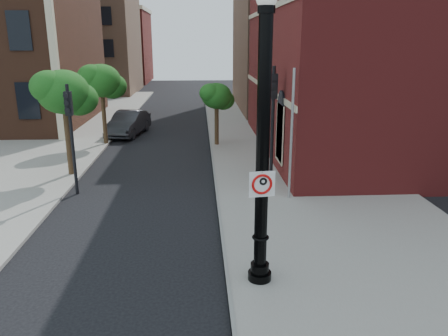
{
  "coord_description": "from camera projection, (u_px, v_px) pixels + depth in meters",
  "views": [
    {
      "loc": [
        1.39,
        -9.77,
        5.94
      ],
      "look_at": [
        2.07,
        2.0,
        2.5
      ],
      "focal_mm": 35.0,
      "sensor_mm": 36.0,
      "label": 1
    }
  ],
  "objects": [
    {
      "name": "lamppost",
      "position": [
        262.0,
        160.0,
        10.21
      ],
      "size": [
        0.6,
        0.6,
        7.05
      ],
      "color": "black",
      "rests_on": "ground"
    },
    {
      "name": "bg_building_red",
      "position": [
        107.0,
        48.0,
        64.47
      ],
      "size": [
        12.0,
        12.0,
        10.0
      ],
      "primitive_type": "cube",
      "color": "maroon",
      "rests_on": "ground"
    },
    {
      "name": "street_tree_c",
      "position": [
        217.0,
        97.0,
        24.82
      ],
      "size": [
        2.03,
        1.84,
        3.66
      ],
      "color": "#362315",
      "rests_on": "ground"
    },
    {
      "name": "parked_car",
      "position": [
        128.0,
        123.0,
        28.45
      ],
      "size": [
        2.5,
        4.95,
        1.56
      ],
      "primitive_type": "imported",
      "rotation": [
        0.0,
        0.0,
        -0.19
      ],
      "color": "#2B2B2F",
      "rests_on": "ground"
    },
    {
      "name": "street_tree_a",
      "position": [
        64.0,
        93.0,
        18.88
      ],
      "size": [
        2.65,
        2.39,
        4.77
      ],
      "color": "#362315",
      "rests_on": "ground"
    },
    {
      "name": "bg_building_tan_a",
      "position": [
        83.0,
        40.0,
        50.78
      ],
      "size": [
        12.0,
        12.0,
        12.0
      ],
      "primitive_type": "cube",
      "color": "#976D52",
      "rests_on": "ground"
    },
    {
      "name": "traffic_signal_left",
      "position": [
        70.0,
        122.0,
        16.79
      ],
      "size": [
        0.3,
        0.37,
        4.38
      ],
      "rotation": [
        0.0,
        0.0,
        0.12
      ],
      "color": "black",
      "rests_on": "ground"
    },
    {
      "name": "bg_building_tan_b",
      "position": [
        363.0,
        28.0,
        38.62
      ],
      "size": [
        22.0,
        14.0,
        14.0
      ],
      "primitive_type": "cube",
      "color": "#976D52",
      "rests_on": "ground"
    },
    {
      "name": "utility_pole",
      "position": [
        291.0,
        137.0,
        16.2
      ],
      "size": [
        0.1,
        0.1,
        5.02
      ],
      "primitive_type": "cylinder",
      "color": "#999999",
      "rests_on": "ground"
    },
    {
      "name": "traffic_signal_right",
      "position": [
        273.0,
        105.0,
        18.34
      ],
      "size": [
        0.31,
        0.4,
        4.95
      ],
      "rotation": [
        0.0,
        0.0,
        -0.0
      ],
      "color": "black",
      "rests_on": "ground"
    },
    {
      "name": "curb_edge",
      "position": [
        214.0,
        170.0,
        20.62
      ],
      "size": [
        0.1,
        60.0,
        0.14
      ],
      "primitive_type": "cube",
      "color": "gray",
      "rests_on": "ground"
    },
    {
      "name": "street_tree_b",
      "position": [
        102.0,
        82.0,
        24.86
      ],
      "size": [
        2.61,
        2.36,
        4.7
      ],
      "color": "#362315",
      "rests_on": "ground"
    },
    {
      "name": "ground",
      "position": [
        147.0,
        287.0,
        10.95
      ],
      "size": [
        120.0,
        120.0,
        0.0
      ],
      "primitive_type": "plane",
      "color": "black",
      "rests_on": "ground"
    },
    {
      "name": "sidewalk_left",
      "position": [
        36.0,
        137.0,
        27.69
      ],
      "size": [
        10.0,
        50.0,
        0.12
      ],
      "primitive_type": "cube",
      "color": "gray",
      "rests_on": "ground"
    },
    {
      "name": "sidewalk_right",
      "position": [
        296.0,
        169.0,
        20.84
      ],
      "size": [
        8.0,
        60.0,
        0.12
      ],
      "primitive_type": "cube",
      "color": "gray",
      "rests_on": "ground"
    },
    {
      "name": "no_parking_sign",
      "position": [
        262.0,
        184.0,
        10.19
      ],
      "size": [
        0.62,
        0.13,
        0.63
      ],
      "rotation": [
        0.0,
        0.0,
        0.13
      ],
      "color": "white",
      "rests_on": "ground"
    }
  ]
}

